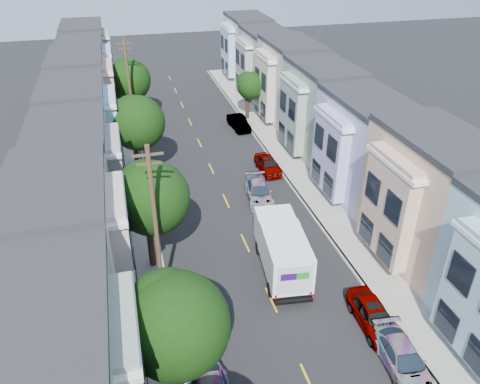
# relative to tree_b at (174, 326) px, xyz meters

# --- Properties ---
(ground) EXTENTS (160.00, 160.00, 0.00)m
(ground) POSITION_rel_tree_b_xyz_m (6.30, 5.48, -5.02)
(ground) COLOR black
(ground) RESTS_ON ground
(road_slab) EXTENTS (12.00, 70.00, 0.02)m
(road_slab) POSITION_rel_tree_b_xyz_m (6.30, 20.48, -5.01)
(road_slab) COLOR black
(road_slab) RESTS_ON ground
(curb_left) EXTENTS (0.30, 70.00, 0.15)m
(curb_left) POSITION_rel_tree_b_xyz_m (0.25, 20.48, -4.95)
(curb_left) COLOR gray
(curb_left) RESTS_ON ground
(curb_right) EXTENTS (0.30, 70.00, 0.15)m
(curb_right) POSITION_rel_tree_b_xyz_m (12.35, 20.48, -4.95)
(curb_right) COLOR gray
(curb_right) RESTS_ON ground
(sidewalk_left) EXTENTS (2.60, 70.00, 0.15)m
(sidewalk_left) POSITION_rel_tree_b_xyz_m (-1.05, 20.48, -4.95)
(sidewalk_left) COLOR gray
(sidewalk_left) RESTS_ON ground
(sidewalk_right) EXTENTS (2.60, 70.00, 0.15)m
(sidewalk_right) POSITION_rel_tree_b_xyz_m (13.65, 20.48, -4.95)
(sidewalk_right) COLOR gray
(sidewalk_right) RESTS_ON ground
(centerline) EXTENTS (0.12, 70.00, 0.01)m
(centerline) POSITION_rel_tree_b_xyz_m (6.30, 20.48, -5.02)
(centerline) COLOR gold
(centerline) RESTS_ON ground
(townhouse_row_left) EXTENTS (5.00, 70.00, 8.50)m
(townhouse_row_left) POSITION_rel_tree_b_xyz_m (-4.85, 20.48, -5.02)
(townhouse_row_left) COLOR #AEAAD9
(townhouse_row_left) RESTS_ON ground
(townhouse_row_right) EXTENTS (5.00, 70.00, 8.50)m
(townhouse_row_right) POSITION_rel_tree_b_xyz_m (17.45, 20.48, -5.02)
(townhouse_row_right) COLOR #AEAAD9
(townhouse_row_right) RESTS_ON ground
(tree_b) EXTENTS (4.70, 4.70, 7.39)m
(tree_b) POSITION_rel_tree_b_xyz_m (0.00, 0.00, 0.00)
(tree_b) COLOR black
(tree_b) RESTS_ON ground
(tree_c) EXTENTS (4.70, 4.70, 7.57)m
(tree_c) POSITION_rel_tree_b_xyz_m (-0.00, 10.58, 0.17)
(tree_c) COLOR black
(tree_c) RESTS_ON ground
(tree_d) EXTENTS (4.70, 4.70, 7.49)m
(tree_d) POSITION_rel_tree_b_xyz_m (-0.00, 23.52, 0.10)
(tree_d) COLOR black
(tree_d) RESTS_ON ground
(tree_e) EXTENTS (4.70, 4.70, 7.28)m
(tree_e) POSITION_rel_tree_b_xyz_m (0.00, 36.98, -0.11)
(tree_e) COLOR black
(tree_e) RESTS_ON ground
(tree_far_r) EXTENTS (3.10, 3.10, 5.48)m
(tree_far_r) POSITION_rel_tree_b_xyz_m (13.20, 34.77, -1.14)
(tree_far_r) COLOR black
(tree_far_r) RESTS_ON ground
(utility_pole_near) EXTENTS (1.60, 0.26, 10.00)m
(utility_pole_near) POSITION_rel_tree_b_xyz_m (0.00, 7.48, 0.13)
(utility_pole_near) COLOR #42301E
(utility_pole_near) RESTS_ON ground
(utility_pole_far) EXTENTS (1.60, 0.26, 10.00)m
(utility_pole_far) POSITION_rel_tree_b_xyz_m (0.00, 33.48, 0.13)
(utility_pole_far) COLOR #42301E
(utility_pole_far) RESTS_ON ground
(fedex_truck) EXTENTS (2.57, 6.67, 3.20)m
(fedex_truck) POSITION_rel_tree_b_xyz_m (7.77, 7.95, -3.24)
(fedex_truck) COLOR white
(fedex_truck) RESTS_ON ground
(lead_sedan) EXTENTS (2.61, 4.90, 1.40)m
(lead_sedan) POSITION_rel_tree_b_xyz_m (8.99, 17.09, -4.32)
(lead_sedan) COLOR black
(lead_sedan) RESTS_ON ground
(parked_left_c) EXTENTS (1.61, 4.02, 1.29)m
(parked_left_c) POSITION_rel_tree_b_xyz_m (1.40, 5.45, -4.38)
(parked_left_c) COLOR #A1ABB6
(parked_left_c) RESTS_ON ground
(parked_left_d) EXTENTS (2.20, 4.59, 1.26)m
(parked_left_d) POSITION_rel_tree_b_xyz_m (1.40, 18.72, -4.39)
(parked_left_d) COLOR #562009
(parked_left_d) RESTS_ON ground
(parked_right_a) EXTENTS (2.28, 4.63, 1.34)m
(parked_right_a) POSITION_rel_tree_b_xyz_m (11.20, -0.98, -4.35)
(parked_right_a) COLOR slate
(parked_right_a) RESTS_ON ground
(parked_right_b) EXTENTS (1.92, 4.61, 1.47)m
(parked_right_b) POSITION_rel_tree_b_xyz_m (11.20, 2.11, -4.29)
(parked_right_b) COLOR silver
(parked_right_b) RESTS_ON ground
(parked_right_c) EXTENTS (1.77, 4.38, 1.41)m
(parked_right_c) POSITION_rel_tree_b_xyz_m (11.20, 21.61, -4.32)
(parked_right_c) COLOR black
(parked_right_c) RESTS_ON ground
(parked_right_d) EXTENTS (1.85, 4.34, 1.41)m
(parked_right_d) POSITION_rel_tree_b_xyz_m (11.20, 32.19, -4.32)
(parked_right_d) COLOR black
(parked_right_d) RESTS_ON ground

